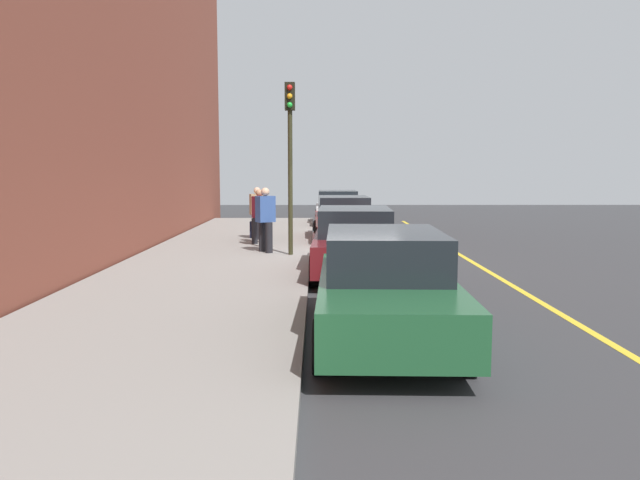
{
  "coord_description": "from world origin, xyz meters",
  "views": [
    {
      "loc": [
        15.6,
        -0.83,
        2.36
      ],
      "look_at": [
        2.48,
        -0.76,
        0.92
      ],
      "focal_mm": 35.62,
      "sensor_mm": 36.0,
      "label": 1
    }
  ],
  "objects": [
    {
      "name": "ground_plane",
      "position": [
        0.0,
        0.0,
        0.0
      ],
      "size": [
        56.0,
        56.0,
        0.0
      ],
      "primitive_type": "plane",
      "color": "#333335"
    },
    {
      "name": "sidewalk",
      "position": [
        0.0,
        -3.3,
        0.07
      ],
      "size": [
        28.0,
        4.6,
        0.15
      ],
      "primitive_type": "cube",
      "color": "gray",
      "rests_on": "ground"
    },
    {
      "name": "lane_stripe_centre",
      "position": [
        0.0,
        3.2,
        0.0
      ],
      "size": [
        28.0,
        0.14,
        0.01
      ],
      "primitive_type": "cube",
      "color": "gold",
      "rests_on": "ground"
    },
    {
      "name": "snow_bank_curb",
      "position": [
        -4.04,
        -0.7,
        0.11
      ],
      "size": [
        4.83,
        0.56,
        0.22
      ],
      "primitive_type": "cube",
      "color": "white",
      "rests_on": "ground"
    },
    {
      "name": "parked_car_white",
      "position": [
        -11.17,
        0.05,
        0.76
      ],
      "size": [
        4.2,
        1.91,
        1.51
      ],
      "color": "black",
      "rests_on": "ground"
    },
    {
      "name": "parked_car_red",
      "position": [
        -5.12,
        0.05,
        0.76
      ],
      "size": [
        4.41,
        1.96,
        1.51
      ],
      "color": "black",
      "rests_on": "ground"
    },
    {
      "name": "parked_car_maroon",
      "position": [
        1.38,
        0.02,
        0.76
      ],
      "size": [
        4.67,
        2.03,
        1.51
      ],
      "color": "black",
      "rests_on": "ground"
    },
    {
      "name": "parked_car_green",
      "position": [
        6.9,
        0.12,
        0.76
      ],
      "size": [
        4.77,
        2.01,
        1.51
      ],
      "color": "black",
      "rests_on": "ground"
    },
    {
      "name": "pedestrian_tan_coat",
      "position": [
        -4.91,
        -2.76,
        1.04
      ],
      "size": [
        0.53,
        0.52,
        1.68
      ],
      "color": "black",
      "rests_on": "sidewalk"
    },
    {
      "name": "pedestrian_burgundy_coat",
      "position": [
        -3.62,
        -2.57,
        1.03
      ],
      "size": [
        0.52,
        0.49,
        1.64
      ],
      "color": "black",
      "rests_on": "sidewalk"
    },
    {
      "name": "pedestrian_blue_coat",
      "position": [
        -1.53,
        -2.22,
        1.09
      ],
      "size": [
        0.52,
        0.56,
        1.75
      ],
      "color": "black",
      "rests_on": "sidewalk"
    },
    {
      "name": "traffic_light_pole",
      "position": [
        -1.0,
        -1.52,
        3.16
      ],
      "size": [
        0.35,
        0.26,
        4.46
      ],
      "color": "#2D2D19",
      "rests_on": "sidewalk"
    },
    {
      "name": "rolling_suitcase",
      "position": [
        -5.3,
        -2.93,
        0.42
      ],
      "size": [
        0.34,
        0.22,
        0.9
      ],
      "color": "#191E38",
      "rests_on": "sidewalk"
    }
  ]
}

